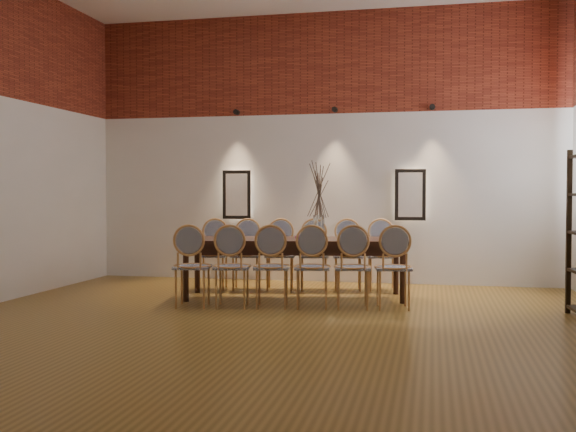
% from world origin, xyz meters
% --- Properties ---
extents(floor, '(7.00, 7.00, 0.02)m').
position_xyz_m(floor, '(0.00, 0.00, -0.01)').
color(floor, olive).
rests_on(floor, ground).
extents(wall_back, '(7.00, 0.10, 4.00)m').
position_xyz_m(wall_back, '(0.00, 3.55, 2.00)').
color(wall_back, silver).
rests_on(wall_back, ground).
extents(wall_front, '(7.00, 0.10, 4.00)m').
position_xyz_m(wall_front, '(0.00, -3.55, 2.00)').
color(wall_front, silver).
rests_on(wall_front, ground).
extents(brick_band_back, '(7.00, 0.02, 1.50)m').
position_xyz_m(brick_band_back, '(0.00, 3.48, 3.25)').
color(brick_band_back, maroon).
rests_on(brick_band_back, ground).
extents(niche_left, '(0.36, 0.06, 0.66)m').
position_xyz_m(niche_left, '(-1.30, 3.45, 1.30)').
color(niche_left, '#FFEAC6').
rests_on(niche_left, wall_back).
extents(niche_right, '(0.36, 0.06, 0.66)m').
position_xyz_m(niche_right, '(1.30, 3.45, 1.30)').
color(niche_right, '#FFEAC6').
rests_on(niche_right, wall_back).
extents(spot_fixture_left, '(0.08, 0.10, 0.08)m').
position_xyz_m(spot_fixture_left, '(-1.30, 3.42, 2.55)').
color(spot_fixture_left, black).
rests_on(spot_fixture_left, wall_back).
extents(spot_fixture_mid, '(0.08, 0.10, 0.08)m').
position_xyz_m(spot_fixture_mid, '(0.20, 3.42, 2.55)').
color(spot_fixture_mid, black).
rests_on(spot_fixture_mid, wall_back).
extents(spot_fixture_right, '(0.08, 0.10, 0.08)m').
position_xyz_m(spot_fixture_right, '(1.60, 3.42, 2.55)').
color(spot_fixture_right, black).
rests_on(spot_fixture_right, wall_back).
extents(dining_table, '(2.89, 1.33, 0.75)m').
position_xyz_m(dining_table, '(-0.09, 1.89, 0.38)').
color(dining_table, '#361A10').
rests_on(dining_table, floor).
extents(chair_near_a, '(0.50, 0.50, 0.94)m').
position_xyz_m(chair_near_a, '(-1.12, 0.98, 0.47)').
color(chair_near_a, tan).
rests_on(chair_near_a, floor).
extents(chair_near_b, '(0.50, 0.50, 0.94)m').
position_xyz_m(chair_near_b, '(-0.66, 1.06, 0.47)').
color(chair_near_b, tan).
rests_on(chair_near_b, floor).
extents(chair_near_c, '(0.50, 0.50, 0.94)m').
position_xyz_m(chair_near_c, '(-0.20, 1.13, 0.47)').
color(chair_near_c, tan).
rests_on(chair_near_c, floor).
extents(chair_near_d, '(0.50, 0.50, 0.94)m').
position_xyz_m(chair_near_d, '(0.26, 1.20, 0.47)').
color(chair_near_d, tan).
rests_on(chair_near_d, floor).
extents(chair_near_e, '(0.50, 0.50, 0.94)m').
position_xyz_m(chair_near_e, '(0.72, 1.28, 0.47)').
color(chair_near_e, tan).
rests_on(chair_near_e, floor).
extents(chair_near_f, '(0.50, 0.50, 0.94)m').
position_xyz_m(chair_near_f, '(1.18, 1.35, 0.47)').
color(chair_near_f, tan).
rests_on(chair_near_f, floor).
extents(chair_far_a, '(0.50, 0.50, 0.94)m').
position_xyz_m(chair_far_a, '(-1.35, 2.42, 0.47)').
color(chair_far_a, tan).
rests_on(chair_far_a, floor).
extents(chair_far_b, '(0.50, 0.50, 0.94)m').
position_xyz_m(chair_far_b, '(-0.89, 2.49, 0.47)').
color(chair_far_b, tan).
rests_on(chair_far_b, floor).
extents(chair_far_c, '(0.50, 0.50, 0.94)m').
position_xyz_m(chair_far_c, '(-0.43, 2.57, 0.47)').
color(chair_far_c, tan).
rests_on(chair_far_c, floor).
extents(chair_far_d, '(0.50, 0.50, 0.94)m').
position_xyz_m(chair_far_d, '(0.03, 2.64, 0.47)').
color(chair_far_d, tan).
rests_on(chair_far_d, floor).
extents(chair_far_e, '(0.50, 0.50, 0.94)m').
position_xyz_m(chair_far_e, '(0.49, 2.71, 0.47)').
color(chair_far_e, tan).
rests_on(chair_far_e, floor).
extents(chair_far_f, '(0.50, 0.50, 0.94)m').
position_xyz_m(chair_far_f, '(0.94, 2.79, 0.47)').
color(chair_far_f, tan).
rests_on(chair_far_f, floor).
extents(vase, '(0.14, 0.14, 0.30)m').
position_xyz_m(vase, '(0.22, 1.93, 0.90)').
color(vase, silver).
rests_on(vase, dining_table).
extents(dried_branches, '(0.50, 0.50, 0.70)m').
position_xyz_m(dried_branches, '(0.22, 1.93, 1.35)').
color(dried_branches, '#4C3B2D').
rests_on(dried_branches, vase).
extents(bowl, '(0.24, 0.24, 0.18)m').
position_xyz_m(bowl, '(-0.38, 1.79, 0.84)').
color(bowl, '#5E2A21').
rests_on(bowl, dining_table).
extents(book, '(0.29, 0.22, 0.03)m').
position_xyz_m(book, '(0.04, 1.99, 0.77)').
color(book, '#841165').
rests_on(book, dining_table).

